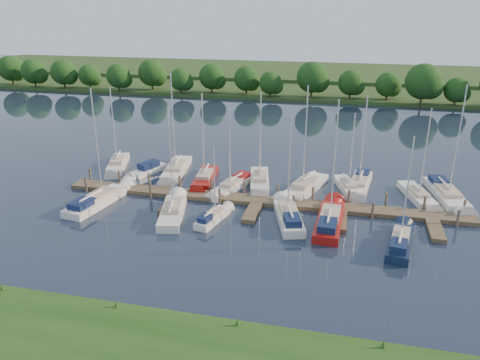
% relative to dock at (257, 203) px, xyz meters
% --- Properties ---
extents(ground, '(260.00, 260.00, 0.00)m').
position_rel_dock_xyz_m(ground, '(0.00, -7.31, -0.20)').
color(ground, '#1B2737').
rests_on(ground, ground).
extents(dock, '(40.00, 6.00, 0.40)m').
position_rel_dock_xyz_m(dock, '(0.00, 0.00, 0.00)').
color(dock, brown).
rests_on(dock, ground).
extents(mooring_pilings, '(38.24, 2.84, 2.00)m').
position_rel_dock_xyz_m(mooring_pilings, '(0.00, 1.13, 0.40)').
color(mooring_pilings, '#473D33').
rests_on(mooring_pilings, ground).
extents(far_shore, '(180.00, 30.00, 0.60)m').
position_rel_dock_xyz_m(far_shore, '(0.00, 67.69, 0.10)').
color(far_shore, '#264119').
rests_on(far_shore, ground).
extents(distant_hill, '(220.00, 40.00, 1.40)m').
position_rel_dock_xyz_m(distant_hill, '(0.00, 92.69, 0.50)').
color(distant_hill, '#334D21').
rests_on(distant_hill, ground).
extents(treeline, '(147.76, 9.73, 8.31)m').
position_rel_dock_xyz_m(treeline, '(3.20, 54.57, 4.01)').
color(treeline, '#38281C').
rests_on(treeline, ground).
extents(sailboat_n_0, '(3.80, 7.76, 10.06)m').
position_rel_dock_xyz_m(sailboat_n_0, '(-18.42, 7.16, 0.08)').
color(sailboat_n_0, white).
rests_on(sailboat_n_0, ground).
extents(motorboat, '(3.13, 5.36, 1.65)m').
position_rel_dock_xyz_m(motorboat, '(-14.09, 6.17, 0.15)').
color(motorboat, white).
rests_on(motorboat, ground).
extents(sailboat_n_2, '(3.48, 9.52, 11.84)m').
position_rel_dock_xyz_m(sailboat_n_2, '(-10.97, 6.98, 0.07)').
color(sailboat_n_2, white).
rests_on(sailboat_n_2, ground).
extents(sailboat_n_3, '(2.66, 8.03, 10.15)m').
position_rel_dock_xyz_m(sailboat_n_3, '(-6.89, 5.04, 0.07)').
color(sailboat_n_3, maroon).
rests_on(sailboat_n_3, ground).
extents(sailboat_n_4, '(3.48, 7.51, 9.54)m').
position_rel_dock_xyz_m(sailboat_n_4, '(-3.39, 3.55, 0.11)').
color(sailboat_n_4, white).
rests_on(sailboat_n_4, ground).
extents(sailboat_n_5, '(3.28, 8.23, 10.48)m').
position_rel_dock_xyz_m(sailboat_n_5, '(-0.82, 5.51, 0.08)').
color(sailboat_n_5, white).
rests_on(sailboat_n_5, ground).
extents(sailboat_n_6, '(4.28, 9.00, 11.54)m').
position_rel_dock_xyz_m(sailboat_n_6, '(4.08, 4.55, 0.09)').
color(sailboat_n_6, white).
rests_on(sailboat_n_6, ground).
extents(sailboat_n_7, '(3.26, 6.71, 8.59)m').
position_rel_dock_xyz_m(sailboat_n_7, '(8.55, 6.05, 0.07)').
color(sailboat_n_7, white).
rests_on(sailboat_n_7, ground).
extents(sailboat_n_8, '(2.79, 8.21, 10.23)m').
position_rel_dock_xyz_m(sailboat_n_8, '(9.72, 7.23, 0.10)').
color(sailboat_n_8, white).
rests_on(sailboat_n_8, ground).
extents(sailboat_n_9, '(3.42, 7.60, 9.57)m').
position_rel_dock_xyz_m(sailboat_n_9, '(15.42, 5.22, 0.07)').
color(sailboat_n_9, white).
rests_on(sailboat_n_9, ground).
extents(sailboat_n_10, '(3.57, 9.54, 11.87)m').
position_rel_dock_xyz_m(sailboat_n_10, '(18.27, 6.11, 0.12)').
color(sailboat_n_10, white).
rests_on(sailboat_n_10, ground).
extents(sailboat_s_0, '(3.37, 9.29, 11.63)m').
position_rel_dock_xyz_m(sailboat_s_0, '(-15.09, -3.08, 0.12)').
color(sailboat_s_0, white).
rests_on(sailboat_s_0, ground).
extents(sailboat_s_1, '(3.55, 8.27, 10.59)m').
position_rel_dock_xyz_m(sailboat_s_1, '(-7.13, -3.99, 0.08)').
color(sailboat_s_1, white).
rests_on(sailboat_s_1, ground).
extents(sailboat_s_2, '(2.27, 5.53, 7.20)m').
position_rel_dock_xyz_m(sailboat_s_2, '(-3.13, -4.37, 0.12)').
color(sailboat_s_2, white).
rests_on(sailboat_s_2, ground).
extents(sailboat_s_3, '(3.77, 8.10, 10.46)m').
position_rel_dock_xyz_m(sailboat_s_3, '(3.42, -2.75, 0.14)').
color(sailboat_s_3, white).
rests_on(sailboat_s_3, ground).
extents(sailboat_s_4, '(2.46, 8.99, 11.51)m').
position_rel_dock_xyz_m(sailboat_s_4, '(7.11, -2.74, 0.14)').
color(sailboat_s_4, maroon).
rests_on(sailboat_s_4, ground).
extents(sailboat_s_5, '(2.70, 7.36, 9.50)m').
position_rel_dock_xyz_m(sailboat_s_5, '(12.83, -5.50, 0.14)').
color(sailboat_s_5, '#101E38').
rests_on(sailboat_s_5, ground).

